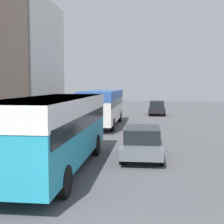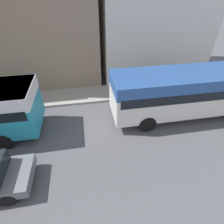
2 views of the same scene
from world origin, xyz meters
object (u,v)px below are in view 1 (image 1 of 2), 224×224
pedestrian_near_curb (2,136)px  pedestrian_walking_away (56,113)px  car_crossing (157,108)px  bus_lead (54,123)px  bus_following (103,103)px  car_far_curb (142,142)px

pedestrian_near_curb → pedestrian_walking_away: pedestrian_walking_away is taller
car_crossing → bus_lead: bearing=78.9°
bus_following → car_crossing: 11.26m
bus_following → pedestrian_walking_away: size_ratio=5.38×
bus_lead → bus_following: (-0.00, 13.51, 0.00)m
bus_following → pedestrian_near_curb: bearing=-106.4°
bus_following → car_far_curb: 11.50m
car_crossing → car_far_curb: car_crossing is taller
bus_following → pedestrian_near_curb: size_ratio=5.97×
bus_following → pedestrian_walking_away: 3.97m
bus_lead → car_crossing: 24.18m
car_crossing → car_far_curb: (-1.24, -21.10, -0.07)m
car_crossing → bus_following: bearing=65.4°
bus_following → car_far_curb: bus_following is taller
bus_following → pedestrian_near_curb: 11.74m
car_far_curb → pedestrian_walking_away: 12.72m
pedestrian_walking_away → bus_lead: bearing=-73.5°
car_far_curb → pedestrian_walking_away: pedestrian_walking_away is taller
car_far_curb → pedestrian_near_curb: 6.74m
pedestrian_near_curb → pedestrian_walking_away: size_ratio=0.90×
bus_following → car_far_curb: bearing=-72.5°
car_crossing → pedestrian_near_curb: bearing=69.6°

